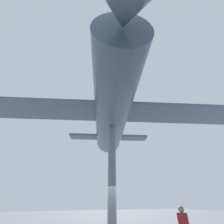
# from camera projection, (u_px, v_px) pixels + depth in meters

# --- Properties ---
(support_pylon_central) EXTENTS (0.41, 0.41, 5.66)m
(support_pylon_central) POSITION_uv_depth(u_px,v_px,m) (112.00, 179.00, 7.40)
(support_pylon_central) COLOR slate
(support_pylon_central) RESTS_ON ground_plane
(suspended_airplane) EXTENTS (20.95, 12.55, 3.13)m
(suspended_airplane) POSITION_uv_depth(u_px,v_px,m) (112.00, 110.00, 9.19)
(suspended_airplane) COLOR #4C5666
(suspended_airplane) RESTS_ON support_pylon_central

